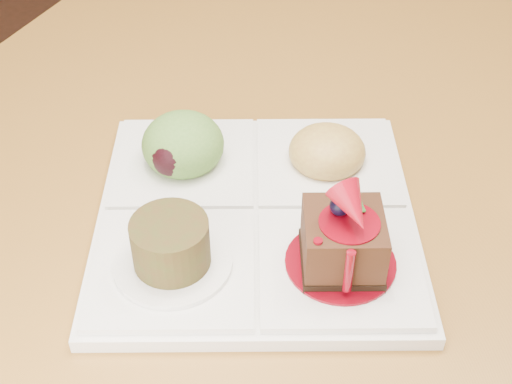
% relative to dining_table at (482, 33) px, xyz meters
% --- Properties ---
extents(ground, '(6.00, 6.00, 0.00)m').
position_rel_dining_table_xyz_m(ground, '(0.00, 0.00, -0.68)').
color(ground, '#5A2C19').
extents(dining_table, '(1.00, 1.80, 0.75)m').
position_rel_dining_table_xyz_m(dining_table, '(0.00, 0.00, 0.00)').
color(dining_table, olive).
rests_on(dining_table, ground).
extents(sampler_plate, '(0.35, 0.35, 0.10)m').
position_rel_dining_table_xyz_m(sampler_plate, '(-0.11, -0.54, 0.09)').
color(sampler_plate, white).
rests_on(sampler_plate, dining_table).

